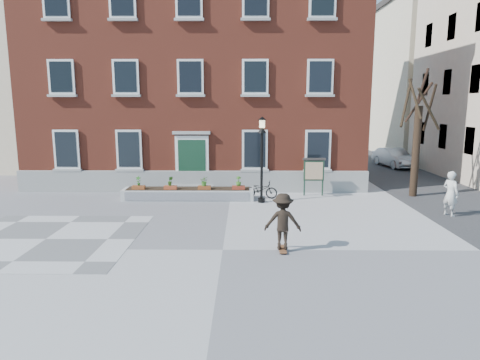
{
  "coord_description": "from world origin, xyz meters",
  "views": [
    {
      "loc": [
        0.66,
        -12.72,
        4.47
      ],
      "look_at": [
        0.5,
        4.0,
        1.5
      ],
      "focal_mm": 32.0,
      "sensor_mm": 36.0,
      "label": 1
    }
  ],
  "objects_px": {
    "bystander": "(451,194)",
    "skateboarder": "(283,221)",
    "bicycle": "(260,190)",
    "parked_car": "(394,158)",
    "lamp_post": "(262,148)",
    "notice_board": "(314,170)"
  },
  "relations": [
    {
      "from": "bystander",
      "to": "skateboarder",
      "type": "height_order",
      "value": "bystander"
    },
    {
      "from": "bystander",
      "to": "notice_board",
      "type": "relative_size",
      "value": 0.98
    },
    {
      "from": "parked_car",
      "to": "bicycle",
      "type": "bearing_deg",
      "value": -143.83
    },
    {
      "from": "bystander",
      "to": "bicycle",
      "type": "bearing_deg",
      "value": 38.93
    },
    {
      "from": "parked_car",
      "to": "bystander",
      "type": "bearing_deg",
      "value": -110.32
    },
    {
      "from": "bicycle",
      "to": "bystander",
      "type": "xyz_separation_m",
      "value": [
        7.54,
        -3.22,
        0.49
      ]
    },
    {
      "from": "bicycle",
      "to": "skateboarder",
      "type": "height_order",
      "value": "skateboarder"
    },
    {
      "from": "bystander",
      "to": "lamp_post",
      "type": "relative_size",
      "value": 0.47
    },
    {
      "from": "bystander",
      "to": "skateboarder",
      "type": "relative_size",
      "value": 1.01
    },
    {
      "from": "bicycle",
      "to": "skateboarder",
      "type": "bearing_deg",
      "value": -167.8
    },
    {
      "from": "bystander",
      "to": "lamp_post",
      "type": "bearing_deg",
      "value": 44.82
    },
    {
      "from": "lamp_post",
      "to": "skateboarder",
      "type": "xyz_separation_m",
      "value": [
        0.38,
        -6.64,
        -1.6
      ]
    },
    {
      "from": "notice_board",
      "to": "skateboarder",
      "type": "distance_m",
      "value": 8.48
    },
    {
      "from": "bicycle",
      "to": "bystander",
      "type": "relative_size",
      "value": 0.88
    },
    {
      "from": "parked_car",
      "to": "skateboarder",
      "type": "height_order",
      "value": "skateboarder"
    },
    {
      "from": "lamp_post",
      "to": "skateboarder",
      "type": "height_order",
      "value": "lamp_post"
    },
    {
      "from": "notice_board",
      "to": "bicycle",
      "type": "bearing_deg",
      "value": -166.35
    },
    {
      "from": "parked_car",
      "to": "notice_board",
      "type": "distance_m",
      "value": 12.29
    },
    {
      "from": "lamp_post",
      "to": "parked_car",
      "type": "bearing_deg",
      "value": 48.65
    },
    {
      "from": "bicycle",
      "to": "notice_board",
      "type": "bearing_deg",
      "value": -67.15
    },
    {
      "from": "bystander",
      "to": "notice_board",
      "type": "bearing_deg",
      "value": 23.78
    },
    {
      "from": "bicycle",
      "to": "notice_board",
      "type": "xyz_separation_m",
      "value": [
        2.65,
        0.64,
        0.84
      ]
    }
  ]
}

